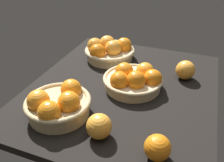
{
  "coord_description": "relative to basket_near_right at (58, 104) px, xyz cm",
  "views": [
    {
      "loc": [
        77.29,
        24.88,
        56.49
      ],
      "look_at": [
        3.52,
        -3.36,
        7.0
      ],
      "focal_mm": 38.51,
      "sensor_mm": 36.0,
      "label": 1
    }
  ],
  "objects": [
    {
      "name": "loose_orange_back_gap",
      "position": [
        4.25,
        16.69,
        -0.61
      ],
      "size": [
        7.85,
        7.85,
        7.85
      ],
      "primitive_type": "sphere",
      "color": "#F49E33",
      "rests_on": "market_tray"
    },
    {
      "name": "basket_near_left",
      "position": [
        -45.85,
        0.02,
        -0.24
      ],
      "size": [
        24.18,
        24.18,
        10.41
      ],
      "color": "#D3BC8C",
      "rests_on": "market_tray"
    },
    {
      "name": "loose_orange_side_gap",
      "position": [
        -39.98,
        36.88,
        -0.53
      ],
      "size": [
        8.01,
        8.01,
        8.01
      ],
      "primitive_type": "sphere",
      "color": "#F49E33",
      "rests_on": "market_tray"
    },
    {
      "name": "loose_orange_front_gap",
      "position": [
        6.11,
        34.73,
        -0.8
      ],
      "size": [
        7.46,
        7.46,
        7.46
      ],
      "primitive_type": "sphere",
      "color": "orange",
      "rests_on": "market_tray"
    },
    {
      "name": "basket_near_right",
      "position": [
        0.0,
        0.0,
        0.0
      ],
      "size": [
        22.3,
        22.3,
        10.87
      ],
      "color": "tan",
      "rests_on": "market_tray"
    },
    {
      "name": "market_tray",
      "position": [
        -24.38,
        14.59,
        -6.03
      ],
      "size": [
        84.0,
        72.0,
        3.0
      ],
      "primitive_type": "cube",
      "color": "black",
      "rests_on": "ground"
    },
    {
      "name": "basket_center",
      "position": [
        -25.17,
        18.82,
        -0.68
      ],
      "size": [
        23.6,
        23.6,
        10.01
      ],
      "color": "#D3BC8C",
      "rests_on": "market_tray"
    }
  ]
}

